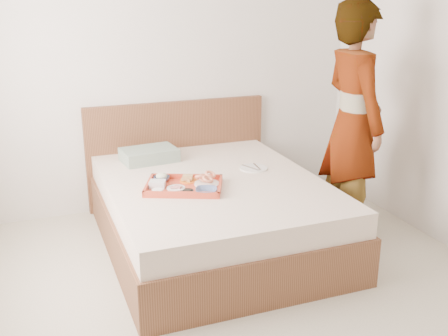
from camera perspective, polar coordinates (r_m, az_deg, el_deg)
The scene contains 16 objects.
ground at distance 3.39m, azimuth 3.75°, elevation -15.28°, with size 3.50×4.00×0.01m, color beige.
wall_back at distance 4.75m, azimuth -6.14°, elevation 11.25°, with size 3.50×0.01×2.60m, color silver.
bed at distance 4.10m, azimuth -1.15°, elevation -4.78°, with size 1.65×2.00×0.53m, color brown.
headboard at distance 4.90m, azimuth -5.00°, elevation 1.65°, with size 1.65×0.06×0.95m, color brown.
pillow at distance 4.49m, azimuth -8.01°, elevation 1.41°, with size 0.44×0.30×0.11m, color gray.
tray at distance 3.83m, azimuth -4.30°, elevation -1.90°, with size 0.53×0.39×0.05m, color #C7452D.
prawn_plate at distance 3.87m, azimuth -1.84°, elevation -1.70°, with size 0.18×0.18×0.01m, color white.
navy_bowl_big at distance 3.70m, azimuth -1.90°, elevation -2.46°, with size 0.15×0.15×0.04m, color navy.
sauce_dish at distance 3.69m, azimuth -3.88°, elevation -2.59°, with size 0.08×0.08×0.03m, color black.
meat_plate at distance 3.80m, azimuth -5.16°, elevation -2.15°, with size 0.13×0.13×0.01m, color white.
bread_plate at distance 3.94m, azimuth -3.81°, elevation -1.36°, with size 0.13×0.13×0.01m, color orange.
salad_bowl at distance 3.96m, azimuth -6.68°, elevation -1.13°, with size 0.12×0.12×0.04m, color navy.
plastic_tub at distance 3.84m, azimuth -7.14°, elevation -1.71°, with size 0.11×0.09×0.05m, color silver.
cheese_round at distance 3.73m, azimuth -7.13°, elevation -2.48°, with size 0.08×0.08×0.03m, color white.
dinner_plate at distance 4.26m, azimuth 3.19°, elevation -0.02°, with size 0.22×0.22×0.01m, color white.
person at distance 4.22m, azimuth 13.63°, elevation 4.72°, with size 0.67×0.44×1.84m, color silver.
Camera 1 is at (-1.20, -2.56, 1.87)m, focal length 42.75 mm.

